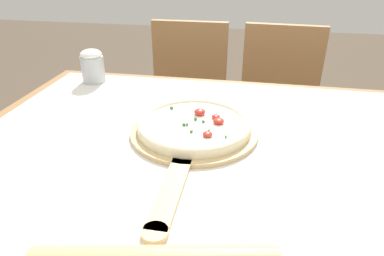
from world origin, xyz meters
TOP-DOWN VIEW (x-y plane):
  - dining_table at (0.00, 0.00)m, footprint 1.33×1.01m
  - towel_cloth at (0.00, 0.00)m, footprint 1.25×0.93m
  - pizza_peel at (-0.05, 0.04)m, footprint 0.35×0.58m
  - pizza at (-0.05, 0.07)m, footprint 0.31×0.31m
  - chair_left at (-0.23, 0.85)m, footprint 0.40×0.40m
  - chair_right at (0.23, 0.85)m, footprint 0.42×0.42m
  - flour_cup at (-0.49, 0.39)m, footprint 0.08×0.08m

SIDE VIEW (x-z plane):
  - chair_left at x=-0.23m, z-range 0.07..0.94m
  - chair_right at x=0.23m, z-range 0.07..0.94m
  - dining_table at x=0.00m, z-range 0.27..1.01m
  - towel_cloth at x=0.00m, z-range 0.74..0.74m
  - pizza_peel at x=-0.05m, z-range 0.74..0.76m
  - pizza at x=-0.05m, z-range 0.75..0.79m
  - flour_cup at x=-0.49m, z-range 0.75..0.87m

